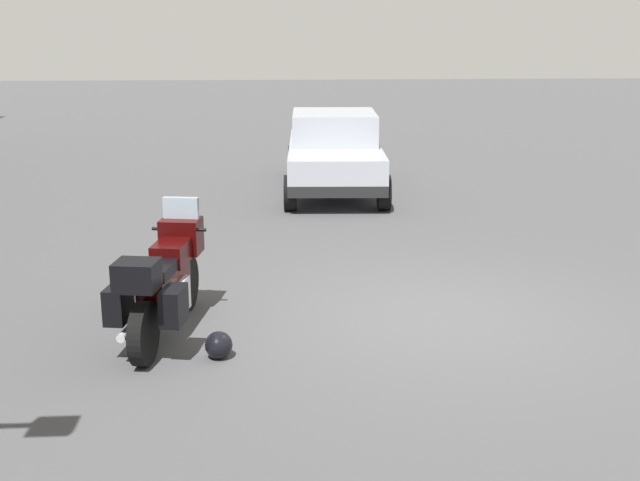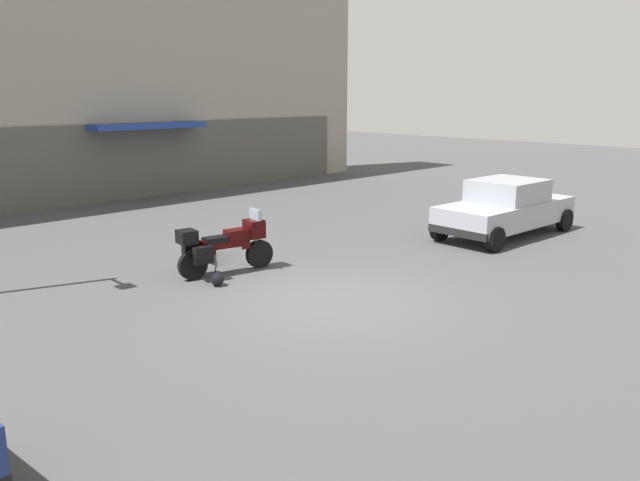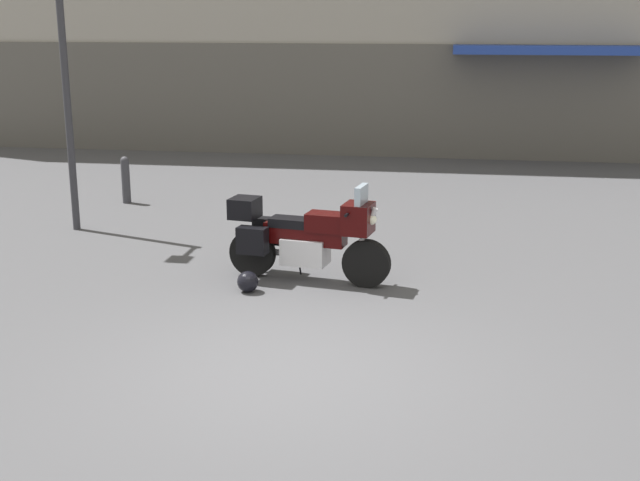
# 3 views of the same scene
# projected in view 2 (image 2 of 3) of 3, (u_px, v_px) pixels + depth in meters

# --- Properties ---
(ground_plane) EXTENTS (80.00, 80.00, 0.00)m
(ground_plane) POSITION_uv_depth(u_px,v_px,m) (336.00, 301.00, 11.72)
(ground_plane) COLOR #424244
(building_facade_rear) EXTENTS (29.71, 3.40, 12.34)m
(building_facade_rear) POSITION_uv_depth(u_px,v_px,m) (18.00, 23.00, 20.47)
(building_facade_rear) COLOR gray
(building_facade_rear) RESTS_ON ground
(motorcycle) EXTENTS (2.25, 0.92, 1.36)m
(motorcycle) POSITION_uv_depth(u_px,v_px,m) (225.00, 246.00, 13.38)
(motorcycle) COLOR black
(motorcycle) RESTS_ON ground
(helmet) EXTENTS (0.28, 0.28, 0.28)m
(helmet) POSITION_uv_depth(u_px,v_px,m) (217.00, 279.00, 12.63)
(helmet) COLOR black
(helmet) RESTS_ON ground
(car_sedan_far) EXTENTS (4.64, 2.09, 1.56)m
(car_sedan_far) POSITION_uv_depth(u_px,v_px,m) (506.00, 208.00, 16.99)
(car_sedan_far) COLOR #9EA3AD
(car_sedan_far) RESTS_ON ground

